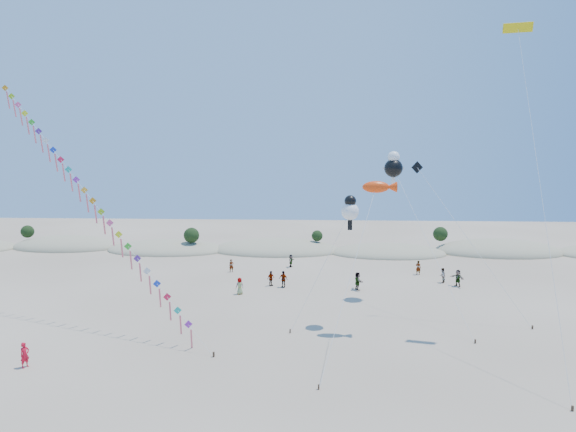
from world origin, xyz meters
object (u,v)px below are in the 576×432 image
at_px(flyer_foreground, 25,355).
at_px(kite_train, 86,193).
at_px(fish_kite, 380,187).
at_px(parafoil_kite, 519,36).

bearing_deg(flyer_foreground, kite_train, 24.66).
bearing_deg(fish_kite, flyer_foreground, -160.92).
xyz_separation_m(parafoil_kite, flyer_foreground, (-33.62, -8.50, -21.60)).
bearing_deg(parafoil_kite, flyer_foreground, -165.82).
relative_size(fish_kite, parafoil_kite, 0.50).
distance_m(fish_kite, parafoil_kite, 14.90).
bearing_deg(kite_train, parafoil_kite, -1.56).
bearing_deg(flyer_foreground, parafoil_kite, -51.06).
bearing_deg(kite_train, fish_kite, -2.92).
xyz_separation_m(kite_train, parafoil_kite, (33.61, -0.91, 11.73)).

